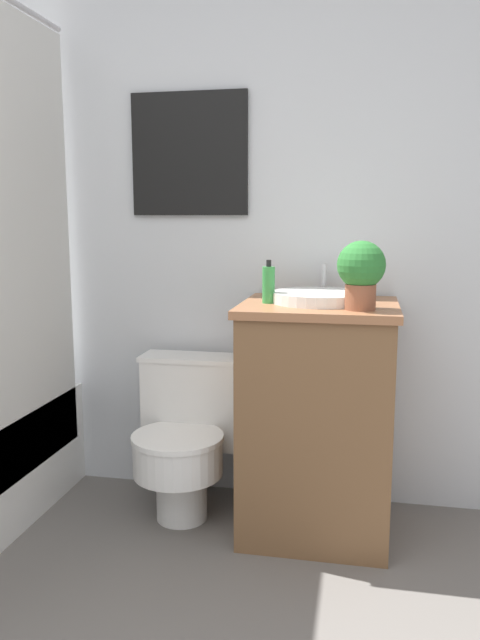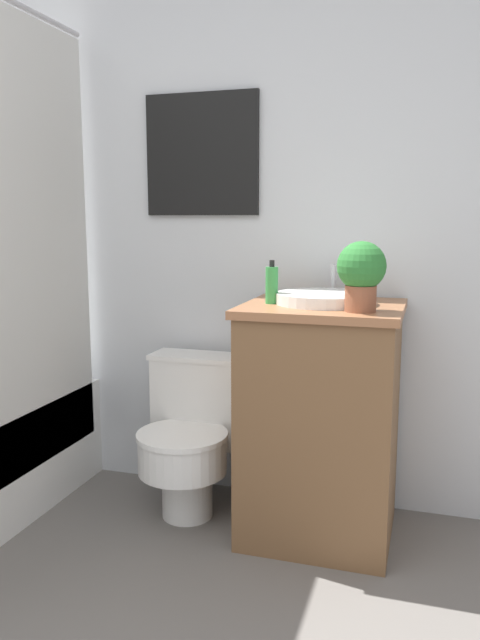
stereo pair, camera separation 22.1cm
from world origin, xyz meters
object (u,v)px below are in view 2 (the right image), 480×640
at_px(sink, 324,298).
at_px(soap_bottle, 272,285).
at_px(toilet, 193,432).
at_px(potted_plant, 361,272).

bearing_deg(sink, soap_bottle, -164.04).
distance_m(toilet, potted_plant, 0.99).
xyz_separation_m(sink, potted_plant, (0.15, -0.16, 0.11)).
bearing_deg(soap_bottle, potted_plant, -17.36).
bearing_deg(potted_plant, soap_bottle, 162.64).
height_order(sink, soap_bottle, soap_bottle).
relative_size(sink, soap_bottle, 2.46).
height_order(toilet, sink, sink).
bearing_deg(toilet, potted_plant, -14.40).
bearing_deg(soap_bottle, sink, 15.96).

